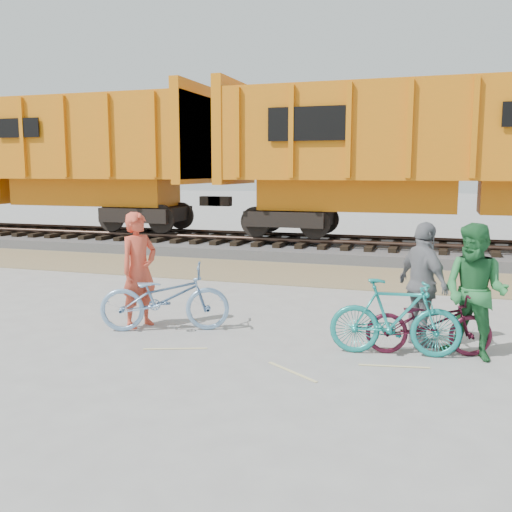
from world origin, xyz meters
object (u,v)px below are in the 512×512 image
object	(u,v)px
person_solo	(139,270)
hopper_car_left	(18,156)
bicycle_teal	(395,318)
person_woman	(423,284)
hopper_car_center	(470,152)
person_man	(475,292)
bicycle_maroon	(429,323)
bicycle_blue	(165,297)

from	to	relation	value
person_solo	hopper_car_left	bearing A→B (deg)	70.08
bicycle_teal	person_woman	bearing A→B (deg)	-36.26
person_solo	hopper_car_center	bearing A→B (deg)	-8.28
person_man	bicycle_teal	bearing A→B (deg)	-142.11
person_man	hopper_car_left	bearing A→B (deg)	175.41
person_woman	hopper_car_left	bearing A→B (deg)	21.43
person_solo	person_man	distance (m)	5.03
bicycle_maroon	person_woman	xyz separation A→B (m)	(-0.10, 0.40, 0.45)
bicycle_maroon	person_woman	distance (m)	0.61
hopper_car_left	bicycle_maroon	xyz separation A→B (m)	(14.20, -8.95, -2.56)
bicycle_teal	person_woman	size ratio (longest dim) A/B	0.98
bicycle_blue	person_man	distance (m)	4.55
hopper_car_left	bicycle_teal	world-z (taller)	hopper_car_left
hopper_car_left	bicycle_teal	distance (m)	16.70
hopper_car_center	person_woman	xyz separation A→B (m)	(-0.90, -8.55, -2.11)
hopper_car_left	bicycle_blue	distance (m)	13.83
hopper_car_center	person_solo	xyz separation A→B (m)	(-5.26, -8.87, -2.08)
bicycle_teal	bicycle_maroon	size ratio (longest dim) A/B	1.04
bicycle_teal	bicycle_maroon	xyz separation A→B (m)	(0.43, 0.18, -0.09)
hopper_car_left	hopper_car_center	world-z (taller)	same
hopper_car_left	hopper_car_center	xyz separation A→B (m)	(15.00, 0.00, 0.00)
person_solo	person_woman	distance (m)	4.37
person_solo	person_man	bearing A→B (deg)	-68.31
hopper_car_center	bicycle_maroon	world-z (taller)	hopper_car_center
hopper_car_left	person_man	size ratio (longest dim) A/B	7.71
person_woman	person_man	bearing A→B (deg)	-157.04
person_woman	hopper_car_center	bearing A→B (deg)	-43.36
bicycle_teal	bicycle_maroon	bearing A→B (deg)	-73.75
hopper_car_left	person_man	xyz separation A→B (m)	(14.77, -8.93, -2.10)
hopper_car_center	bicycle_maroon	bearing A→B (deg)	-95.13
hopper_car_center	person_solo	world-z (taller)	hopper_car_center
bicycle_blue	bicycle_maroon	size ratio (longest dim) A/B	1.19
hopper_car_left	person_woman	bearing A→B (deg)	-31.24
bicycle_blue	bicycle_teal	bearing A→B (deg)	-114.46
person_woman	bicycle_teal	bearing A→B (deg)	113.07
hopper_car_left	bicycle_teal	xyz separation A→B (m)	(13.77, -9.13, -2.48)
bicycle_teal	person_woman	distance (m)	0.76
bicycle_blue	person_man	world-z (taller)	person_man
person_man	person_woman	world-z (taller)	person_man
bicycle_blue	bicycle_maroon	world-z (taller)	bicycle_blue
bicycle_teal	hopper_car_left	bearing A→B (deg)	49.78
bicycle_maroon	person_woman	size ratio (longest dim) A/B	0.94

